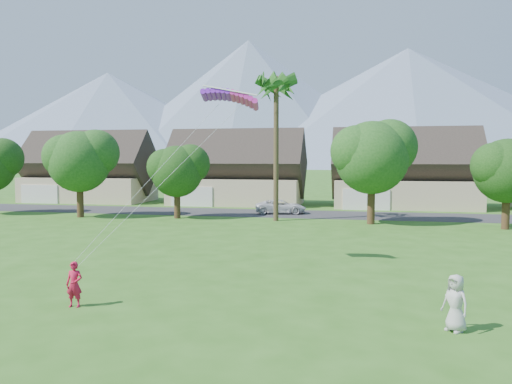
% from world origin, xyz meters
% --- Properties ---
extents(ground, '(500.00, 500.00, 0.00)m').
position_xyz_m(ground, '(0.00, 0.00, 0.00)').
color(ground, '#2D6019').
rests_on(ground, ground).
extents(street, '(90.00, 7.00, 0.01)m').
position_xyz_m(street, '(0.00, 34.00, 0.01)').
color(street, '#2D2D30').
rests_on(street, ground).
extents(kite_flyer, '(0.65, 0.45, 1.68)m').
position_xyz_m(kite_flyer, '(-5.28, 2.48, 0.84)').
color(kite_flyer, '#BF1538').
rests_on(kite_flyer, ground).
extents(watcher, '(1.04, 1.04, 1.82)m').
position_xyz_m(watcher, '(7.94, 2.54, 0.91)').
color(watcher, '#B0B0AC').
rests_on(watcher, ground).
extents(parked_car, '(5.25, 3.09, 1.37)m').
position_xyz_m(parked_car, '(-2.42, 34.00, 0.69)').
color(parked_car, silver).
rests_on(parked_car, ground).
extents(mountain_ridge, '(540.00, 240.00, 70.00)m').
position_xyz_m(mountain_ridge, '(10.40, 260.00, 29.07)').
color(mountain_ridge, slate).
rests_on(mountain_ridge, ground).
extents(houses_row, '(72.75, 8.19, 8.86)m').
position_xyz_m(houses_row, '(0.49, 42.99, 3.44)').
color(houses_row, beige).
rests_on(houses_row, ground).
extents(tree_row, '(62.27, 6.67, 8.45)m').
position_xyz_m(tree_row, '(-1.14, 27.92, 4.89)').
color(tree_row, '#47301C').
rests_on(tree_row, ground).
extents(fan_palm, '(3.00, 3.00, 13.80)m').
position_xyz_m(fan_palm, '(-2.00, 28.50, 11.80)').
color(fan_palm, '#4C3D26').
rests_on(fan_palm, ground).
extents(parafoil_kite, '(2.88, 1.13, 0.50)m').
position_xyz_m(parafoil_kite, '(-1.29, 10.12, 8.53)').
color(parafoil_kite, '#7E1CD5').
rests_on(parafoil_kite, ground).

